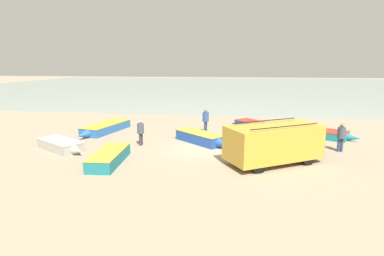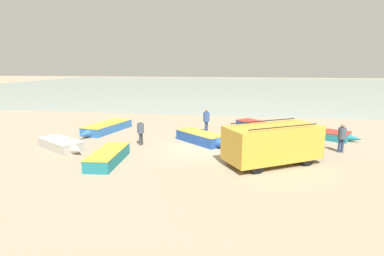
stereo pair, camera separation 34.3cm
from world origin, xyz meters
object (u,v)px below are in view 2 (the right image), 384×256
parked_van (273,143)px  fishing_rowboat_5 (322,134)px  fishing_rowboat_1 (106,128)px  fishing_rowboat_4 (62,145)px  fishing_rowboat_0 (202,138)px  fisherman_1 (141,130)px  fishing_rowboat_2 (109,156)px  fisherman_0 (206,119)px  fisherman_2 (342,136)px  fishing_rowboat_3 (258,125)px

parked_van → fishing_rowboat_5: (4.04, 6.35, -0.85)m
fishing_rowboat_1 → fishing_rowboat_4: (-0.50, -5.05, -0.01)m
fishing_rowboat_0 → fishing_rowboat_5: fishing_rowboat_0 is taller
fishing_rowboat_4 → fisherman_1: size_ratio=2.33×
fishing_rowboat_5 → fisherman_1: bearing=-133.0°
parked_van → fishing_rowboat_0: size_ratio=1.38×
fishing_rowboat_2 → fishing_rowboat_4: bearing=61.7°
fisherman_0 → fisherman_2: 9.21m
fishing_rowboat_3 → fisherman_2: bearing=-6.8°
fishing_rowboat_4 → fisherman_2: size_ratio=2.24×
fisherman_1 → fisherman_2: fisherman_2 is taller
fishing_rowboat_0 → fishing_rowboat_3: size_ratio=1.06×
fisherman_1 → fisherman_2: size_ratio=0.96×
fishing_rowboat_5 → fisherman_1: 12.61m
fishing_rowboat_5 → fisherman_1: fisherman_1 is taller
fishing_rowboat_1 → fisherman_0: 7.71m
fishing_rowboat_2 → fisherman_2: fisherman_2 is taller
parked_van → fishing_rowboat_3: size_ratio=1.46×
parked_van → fisherman_1: 8.28m
fishing_rowboat_5 → fisherman_2: bearing=-58.9°
fishing_rowboat_0 → fisherman_0: bearing=131.5°
parked_van → fisherman_1: parked_van is taller
fishing_rowboat_0 → fisherman_0: size_ratio=2.16×
fishing_rowboat_5 → fishing_rowboat_0: bearing=-132.1°
parked_van → fishing_rowboat_2: parked_van is taller
fishing_rowboat_2 → fisherman_2: bearing=-77.7°
parked_van → fishing_rowboat_2: 8.60m
parked_van → fishing_rowboat_5: parked_van is taller
fishing_rowboat_3 → fishing_rowboat_4: fishing_rowboat_4 is taller
fishing_rowboat_2 → fishing_rowboat_5: fishing_rowboat_2 is taller
fisherman_1 → fisherman_2: (12.10, 0.30, 0.04)m
fishing_rowboat_4 → fishing_rowboat_5: fishing_rowboat_4 is taller
fisherman_1 → fisherman_2: bearing=18.8°
fisherman_2 → fishing_rowboat_0: bearing=-92.3°
fisherman_2 → fishing_rowboat_4: bearing=-79.8°
fishing_rowboat_1 → fishing_rowboat_4: bearing=6.8°
fishing_rowboat_4 → parked_van: bearing=27.2°
fishing_rowboat_0 → fisherman_2: 8.39m
fishing_rowboat_0 → fishing_rowboat_3: 6.48m
fishing_rowboat_0 → fishing_rowboat_4: size_ratio=1.02×
fishing_rowboat_5 → parked_van: bearing=-93.6°
fishing_rowboat_2 → fisherman_0: 8.78m
fisherman_2 → fishing_rowboat_3: bearing=-140.2°
fisherman_0 → fisherman_1: size_ratio=1.10×
parked_van → fishing_rowboat_4: (-12.31, 0.66, -0.82)m
fishing_rowboat_2 → fisherman_2: 13.25m
fishing_rowboat_0 → fisherman_1: bearing=-123.1°
fishing_rowboat_3 → fishing_rowboat_5: 4.92m
parked_van → fishing_rowboat_1: (-11.81, 5.72, -0.80)m
fishing_rowboat_3 → fishing_rowboat_4: size_ratio=0.96×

